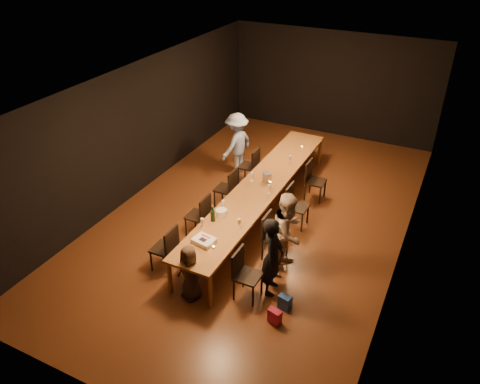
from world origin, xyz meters
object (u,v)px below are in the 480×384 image
at_px(chair_left_0, 164,248).
at_px(chair_left_2, 225,188).
at_px(birthday_cake, 204,241).
at_px(man_blue, 237,144).
at_px(woman_tan, 288,232).
at_px(ice_bucket, 267,177).
at_px(chair_left_1, 198,215).
at_px(chair_left_3, 248,166).
at_px(chair_right_1, 275,237).
at_px(chair_right_2, 297,207).
at_px(table, 260,188).
at_px(woman_birthday, 273,256).
at_px(chair_right_0, 248,275).
at_px(chair_right_3, 316,181).
at_px(champagne_bottle, 213,213).
at_px(plate_stack, 221,212).
at_px(child, 190,273).

relative_size(chair_left_0, chair_left_2, 1.00).
xyz_separation_m(chair_left_2, birthday_cake, (0.78, -2.26, 0.33)).
bearing_deg(man_blue, woman_tan, 51.73).
bearing_deg(ice_bucket, chair_left_2, -165.61).
relative_size(chair_left_1, chair_left_3, 1.00).
relative_size(chair_right_1, chair_left_3, 1.00).
bearing_deg(chair_right_2, chair_right_1, -0.00).
relative_size(table, chair_left_3, 6.45).
height_order(woman_birthday, woman_tan, woman_tan).
height_order(table, chair_right_0, chair_right_0).
bearing_deg(chair_right_3, ice_bucket, -39.75).
height_order(birthday_cake, champagne_bottle, champagne_bottle).
xyz_separation_m(chair_right_1, woman_birthday, (0.30, -0.87, 0.28)).
height_order(chair_right_1, plate_stack, chair_right_1).
bearing_deg(chair_left_2, woman_birthday, -135.98).
bearing_deg(chair_right_0, woman_tan, 163.96).
distance_m(child, champagne_bottle, 1.32).
height_order(chair_right_3, chair_left_2, same).
height_order(chair_right_1, woman_birthday, woman_birthday).
distance_m(woman_tan, plate_stack, 1.36).
bearing_deg(table, man_blue, 130.67).
bearing_deg(child, table, 110.35).
bearing_deg(chair_left_1, woman_tan, -94.47).
bearing_deg(chair_left_3, ice_bucket, -137.41).
height_order(chair_right_2, chair_left_1, same).
relative_size(man_blue, plate_stack, 7.16).
height_order(table, child, child).
distance_m(chair_left_0, woman_birthday, 2.05).
distance_m(chair_right_3, birthday_cake, 3.59).
bearing_deg(birthday_cake, chair_left_0, -159.75).
xyz_separation_m(man_blue, champagne_bottle, (1.09, -3.17, 0.14)).
relative_size(table, ice_bucket, 28.70).
distance_m(chair_left_3, champagne_bottle, 2.89).
height_order(chair_left_2, chair_left_3, same).
relative_size(woman_tan, man_blue, 1.00).
xyz_separation_m(chair_right_1, chair_left_0, (-1.70, -1.20, 0.00)).
bearing_deg(chair_left_1, ice_bucket, -31.99).
bearing_deg(woman_birthday, table, 18.29).
distance_m(table, woman_tan, 1.78).
bearing_deg(table, champagne_bottle, -99.34).
bearing_deg(table, child, -90.58).
bearing_deg(ice_bucket, chair_left_0, -108.75).
bearing_deg(birthday_cake, chair_right_2, 77.53).
bearing_deg(man_blue, chair_right_3, 91.53).
relative_size(chair_left_2, woman_birthday, 0.63).
height_order(woman_birthday, birthday_cake, woman_birthday).
xyz_separation_m(chair_left_0, birthday_cake, (0.78, 0.14, 0.33)).
relative_size(chair_right_1, chair_left_1, 1.00).
height_order(chair_left_0, child, child).
bearing_deg(chair_left_0, woman_birthday, -80.62).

